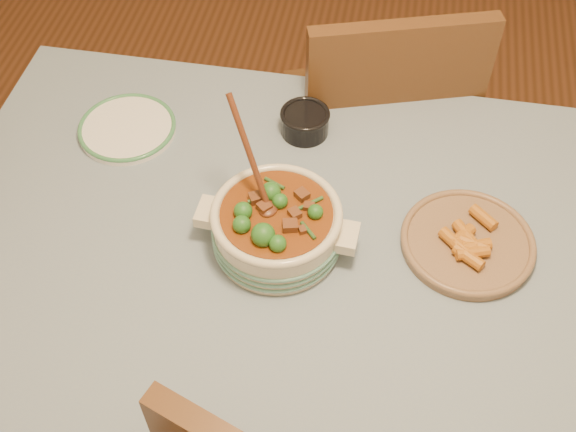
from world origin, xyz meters
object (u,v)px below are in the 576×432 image
Objects in this scene: dining_table at (317,273)px; white_plate at (127,128)px; chair_far at (378,123)px; condiment_bowl at (305,121)px; stew_casserole at (276,224)px; fried_plate at (468,241)px.

white_plate is at bearing 152.21° from dining_table.
chair_far is at bearing 30.52° from white_plate.
white_plate is at bearing -169.97° from condiment_bowl.
stew_casserole is 0.35m from condiment_bowl.
stew_casserole is at bearing -90.53° from condiment_bowl.
condiment_bowl is 0.48m from fried_plate.
stew_casserole is 0.40m from fried_plate.
white_plate is 0.84× the size of fried_plate.
dining_table is 0.63m from chair_far.
white_plate is (-0.42, 0.27, -0.06)m from stew_casserole.
white_plate is 0.43m from condiment_bowl.
condiment_bowl reaches higher than white_plate.
chair_far reaches higher than fried_plate.
fried_plate is at bearing 10.94° from dining_table.
stew_casserole is 0.50m from white_plate.
chair_far reaches higher than condiment_bowl.
fried_plate is at bearing 94.03° from chair_far.
dining_table is 5.80× the size of fried_plate.
stew_casserole is 2.65× the size of condiment_bowl.
stew_casserole is at bearing -177.10° from dining_table.
stew_casserole is 1.17× the size of fried_plate.
chair_far is (0.09, 0.61, -0.11)m from dining_table.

